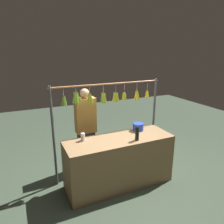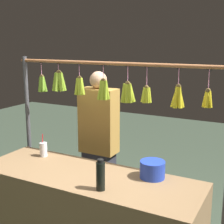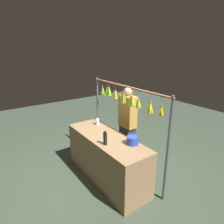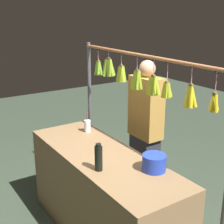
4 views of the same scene
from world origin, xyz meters
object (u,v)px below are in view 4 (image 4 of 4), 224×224
Objects in this scene: water_bottle at (99,158)px; blue_bucket at (154,163)px; vendor_person at (145,134)px; drink_cup at (87,126)px.

water_bottle reaches higher than blue_bucket.
drink_cup is at bearing 67.94° from vendor_person.
water_bottle is 0.92m from drink_cup.
water_bottle is at bearing 156.55° from drink_cup.
blue_bucket is 0.92× the size of drink_cup.
blue_bucket is 1.10m from drink_cup.
water_bottle is at bearing 56.33° from blue_bucket.
water_bottle is 1.19× the size of blue_bucket.
water_bottle is 0.47m from blue_bucket.
drink_cup is at bearing 1.14° from blue_bucket.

